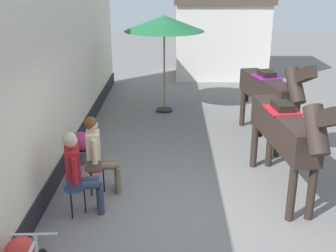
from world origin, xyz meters
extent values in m
plane|color=slate|center=(0.00, 3.00, 0.00)|extent=(40.00, 40.00, 0.00)
cube|color=beige|center=(-2.55, 1.50, 1.70)|extent=(0.30, 14.00, 3.40)
cube|color=black|center=(-2.53, 1.50, 0.18)|extent=(0.34, 14.00, 0.36)
cube|color=silver|center=(1.40, 9.83, 1.30)|extent=(3.20, 2.40, 2.60)
cylinder|color=#194C99|center=(-1.83, -0.02, 0.46)|extent=(0.34, 0.34, 0.03)
cylinder|color=black|center=(-1.70, 0.01, 0.22)|extent=(0.02, 0.02, 0.45)
cylinder|color=black|center=(-1.93, 0.08, 0.22)|extent=(0.02, 0.02, 0.45)
cylinder|color=black|center=(-1.87, -0.16, 0.22)|extent=(0.02, 0.02, 0.45)
cube|color=#2D3851|center=(-1.83, -0.02, 0.58)|extent=(0.31, 0.37, 0.20)
cube|color=maroon|center=(-1.83, -0.02, 0.90)|extent=(0.30, 0.38, 0.44)
sphere|color=tan|center=(-1.83, -0.02, 1.25)|extent=(0.20, 0.20, 0.20)
sphere|color=#B2A38E|center=(-1.85, -0.03, 1.28)|extent=(0.22, 0.22, 0.22)
cylinder|color=#2D3851|center=(-1.67, 0.10, 0.53)|extent=(0.40, 0.22, 0.13)
cylinder|color=#2D3851|center=(-1.48, 0.15, 0.23)|extent=(0.11, 0.11, 0.46)
cylinder|color=#2D3851|center=(-1.63, -0.06, 0.53)|extent=(0.40, 0.22, 0.13)
cylinder|color=#2D3851|center=(-1.44, -0.01, 0.23)|extent=(0.11, 0.11, 0.46)
cylinder|color=maroon|center=(-1.86, 0.17, 0.85)|extent=(0.09, 0.09, 0.42)
cylinder|color=maroon|center=(-1.76, -0.21, 0.85)|extent=(0.09, 0.09, 0.42)
cylinder|color=red|center=(-1.64, 0.69, 0.46)|extent=(0.34, 0.34, 0.03)
cylinder|color=black|center=(-1.51, 0.71, 0.22)|extent=(0.02, 0.02, 0.45)
cylinder|color=black|center=(-1.73, 0.80, 0.22)|extent=(0.02, 0.02, 0.45)
cylinder|color=black|center=(-1.70, 0.56, 0.22)|extent=(0.02, 0.02, 0.45)
cube|color=brown|center=(-1.64, 0.69, 0.58)|extent=(0.29, 0.35, 0.20)
cube|color=beige|center=(-1.64, 0.69, 0.90)|extent=(0.27, 0.37, 0.44)
sphere|color=tan|center=(-1.64, 0.69, 1.25)|extent=(0.20, 0.20, 0.20)
sphere|color=#593319|center=(-1.66, 0.68, 1.28)|extent=(0.22, 0.22, 0.22)
cylinder|color=brown|center=(-1.47, 0.79, 0.53)|extent=(0.40, 0.19, 0.13)
cylinder|color=brown|center=(-1.28, 0.82, 0.23)|extent=(0.11, 0.11, 0.46)
cylinder|color=brown|center=(-1.44, 0.64, 0.53)|extent=(0.40, 0.19, 0.13)
cylinder|color=brown|center=(-1.26, 0.66, 0.23)|extent=(0.11, 0.11, 0.46)
cylinder|color=beige|center=(-1.65, 0.89, 0.85)|extent=(0.09, 0.09, 0.42)
cylinder|color=beige|center=(-1.59, 0.49, 0.85)|extent=(0.09, 0.09, 0.42)
cube|color=#2D231E|center=(1.53, 0.85, 1.16)|extent=(0.69, 2.24, 0.52)
cylinder|color=#2D231E|center=(1.80, -0.11, 0.45)|extent=(0.13, 0.13, 0.90)
cylinder|color=#2D231E|center=(1.49, -0.14, 0.45)|extent=(0.13, 0.13, 0.90)
cylinder|color=#2D231E|center=(1.58, 1.82, 0.45)|extent=(0.13, 0.13, 0.90)
cylinder|color=#2D231E|center=(1.27, 1.79, 0.45)|extent=(0.13, 0.13, 0.90)
cylinder|color=#2D231E|center=(1.67, -0.34, 1.55)|extent=(0.35, 0.66, 0.73)
cube|color=#2D231E|center=(1.71, -0.68, 1.86)|extent=(0.24, 0.55, 0.40)
cube|color=black|center=(1.67, -0.32, 1.69)|extent=(0.11, 0.63, 0.48)
cylinder|color=black|center=(1.41, 1.98, 0.89)|extent=(0.11, 0.11, 0.65)
cube|color=red|center=(1.52, 0.95, 1.44)|extent=(0.56, 0.65, 0.03)
cube|color=black|center=(1.52, 0.95, 1.51)|extent=(0.33, 0.47, 0.12)
cube|color=#2D231E|center=(1.78, 3.28, 1.16)|extent=(0.91, 2.24, 0.52)
cylinder|color=#2D231E|center=(2.14, 2.36, 0.45)|extent=(0.13, 0.13, 0.90)
cylinder|color=#2D231E|center=(1.84, 2.29, 0.45)|extent=(0.13, 0.13, 0.90)
cylinder|color=#2D231E|center=(1.72, 4.25, 0.45)|extent=(0.13, 0.13, 0.90)
cylinder|color=#2D231E|center=(1.41, 4.19, 0.45)|extent=(0.13, 0.13, 0.90)
cylinder|color=#2D231E|center=(2.04, 2.11, 1.55)|extent=(0.41, 0.68, 0.73)
cube|color=#2D231E|center=(2.11, 1.78, 1.86)|extent=(0.29, 0.55, 0.40)
cube|color=black|center=(2.04, 2.13, 1.69)|extent=(0.18, 0.62, 0.48)
cylinder|color=black|center=(1.52, 4.40, 0.89)|extent=(0.12, 0.12, 0.65)
cube|color=#8C1E8C|center=(1.75, 3.38, 1.44)|extent=(0.62, 0.70, 0.03)
cube|color=black|center=(1.75, 3.38, 1.51)|extent=(0.37, 0.49, 0.12)
cylinder|color=#4C4C51|center=(-2.15, 1.96, 0.14)|extent=(0.34, 0.34, 0.28)
cylinder|color=#4C4C51|center=(-2.15, 1.96, 0.26)|extent=(0.43, 0.43, 0.04)
sphere|color=#B22D66|center=(-2.15, 1.96, 0.44)|extent=(0.40, 0.40, 0.40)
cylinder|color=#B7BCC6|center=(-1.78, -2.06, 1.01)|extent=(0.50, 0.05, 0.03)
cylinder|color=black|center=(-0.55, 5.33, 0.03)|extent=(0.44, 0.44, 0.06)
cylinder|color=olive|center=(-0.55, 5.33, 1.10)|extent=(0.04, 0.04, 2.20)
cone|color=#1E6638|center=(-0.55, 5.33, 2.38)|extent=(2.10, 2.10, 0.40)
camera|label=1|loc=(-0.31, -5.86, 3.60)|focal=45.38mm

